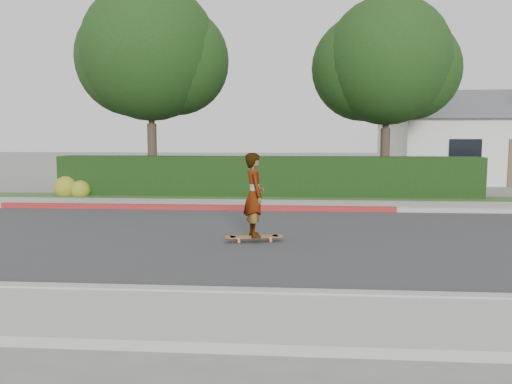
# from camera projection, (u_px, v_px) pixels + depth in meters

# --- Properties ---
(ground) EXTENTS (120.00, 120.00, 0.00)m
(ground) POSITION_uv_depth(u_px,v_px,m) (387.00, 240.00, 10.58)
(ground) COLOR slate
(ground) RESTS_ON ground
(road) EXTENTS (60.00, 8.00, 0.01)m
(road) POSITION_uv_depth(u_px,v_px,m) (387.00, 240.00, 10.58)
(road) COLOR #2D2D30
(road) RESTS_ON ground
(curb_near) EXTENTS (60.00, 0.20, 0.15)m
(curb_near) POSITION_uv_depth(u_px,v_px,m) (446.00, 299.00, 6.51)
(curb_near) COLOR #9E9E99
(curb_near) RESTS_ON ground
(sidewalk_near) EXTENTS (60.00, 1.60, 0.12)m
(sidewalk_near) POSITION_uv_depth(u_px,v_px,m) (470.00, 326.00, 5.62)
(sidewalk_near) COLOR gray
(sidewalk_near) RESTS_ON ground
(curb_far) EXTENTS (60.00, 0.20, 0.15)m
(curb_far) POSITION_uv_depth(u_px,v_px,m) (362.00, 209.00, 14.63)
(curb_far) COLOR #9E9E99
(curb_far) RESTS_ON ground
(curb_red_section) EXTENTS (12.00, 0.21, 0.15)m
(curb_red_section) POSITION_uv_depth(u_px,v_px,m) (194.00, 207.00, 15.01)
(curb_red_section) COLOR maroon
(curb_red_section) RESTS_ON ground
(sidewalk_far) EXTENTS (60.00, 1.60, 0.12)m
(sidewalk_far) POSITION_uv_depth(u_px,v_px,m) (358.00, 206.00, 15.53)
(sidewalk_far) COLOR gray
(sidewalk_far) RESTS_ON ground
(planting_strip) EXTENTS (60.00, 1.60, 0.10)m
(planting_strip) POSITION_uv_depth(u_px,v_px,m) (352.00, 200.00, 17.11)
(planting_strip) COLOR #2D4C1E
(planting_strip) RESTS_ON ground
(hedge) EXTENTS (15.00, 1.00, 1.50)m
(hedge) POSITION_uv_depth(u_px,v_px,m) (266.00, 177.00, 17.86)
(hedge) COLOR black
(hedge) RESTS_ON ground
(flowering_shrub) EXTENTS (1.40, 1.00, 0.90)m
(flowering_shrub) POSITION_uv_depth(u_px,v_px,m) (71.00, 189.00, 17.97)
(flowering_shrub) COLOR #2D4C19
(flowering_shrub) RESTS_ON ground
(tree_left) EXTENTS (5.99, 5.21, 8.00)m
(tree_left) POSITION_uv_depth(u_px,v_px,m) (151.00, 57.00, 19.18)
(tree_left) COLOR #33261C
(tree_left) RESTS_ON ground
(tree_center) EXTENTS (5.66, 4.84, 7.44)m
(tree_center) POSITION_uv_depth(u_px,v_px,m) (386.00, 66.00, 19.03)
(tree_center) COLOR #33261C
(tree_center) RESTS_ON ground
(house) EXTENTS (10.60, 8.60, 4.30)m
(house) POSITION_uv_depth(u_px,v_px,m) (489.00, 139.00, 25.60)
(house) COLOR beige
(house) RESTS_ON ground
(skateboard) EXTENTS (1.26, 0.50, 0.12)m
(skateboard) POSITION_uv_depth(u_px,v_px,m) (254.00, 237.00, 10.40)
(skateboard) COLOR #B85A32
(skateboard) RESTS_ON ground
(skateboarder) EXTENTS (0.59, 0.73, 1.74)m
(skateboarder) POSITION_uv_depth(u_px,v_px,m) (254.00, 195.00, 10.30)
(skateboarder) COLOR white
(skateboarder) RESTS_ON skateboard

